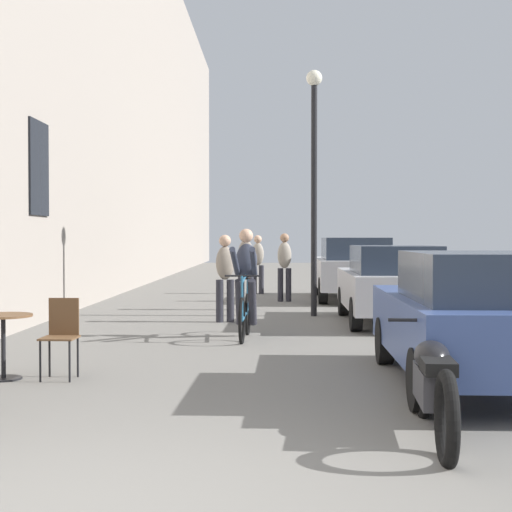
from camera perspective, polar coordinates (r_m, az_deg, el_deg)
The scene contains 13 objects.
building_facade_left at distance 19.42m, azimuth -12.64°, elevation 15.87°, with size 0.54×68.00×12.89m.
cafe_table_mid at distance 9.04m, azimuth -18.11°, elevation -5.37°, with size 0.64×0.64×0.72m.
cafe_chair_mid_toward_wall at distance 8.93m, azimuth -14.15°, elevation -5.45°, with size 0.39×0.39×0.89m.
cyclist_on_bicycle at distance 12.13m, azimuth -0.77°, elevation -2.23°, with size 0.52×1.76×1.74m.
pedestrian_near at distance 14.36m, azimuth -2.30°, elevation -1.26°, with size 0.38×0.30×1.62m.
pedestrian_mid at distance 16.76m, azimuth -0.76°, elevation -0.66°, with size 0.36×0.27×1.74m.
pedestrian_far at distance 19.01m, azimuth 2.11°, elevation -0.53°, with size 0.36×0.27×1.67m.
pedestrian_furthest at distance 21.60m, azimuth 0.13°, elevation -0.36°, with size 0.37×0.29×1.64m.
street_lamp at distance 15.56m, azimuth 4.30°, elevation 7.03°, with size 0.32×0.32×4.90m.
parked_car_nearest at distance 8.47m, azimuth 15.75°, elevation -4.33°, with size 1.77×4.04×1.42m.
parked_car_second at distance 14.33m, azimuth 9.93°, elevation -1.98°, with size 1.75×4.03×1.43m.
parked_car_third at distance 19.66m, azimuth 7.17°, elevation -0.85°, with size 1.92×4.44×1.57m.
parked_motorcycle at distance 6.35m, azimuth 12.94°, elevation -9.25°, with size 0.62×2.15×0.92m.
Camera 1 is at (1.00, -4.27, 1.57)m, focal length 54.32 mm.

